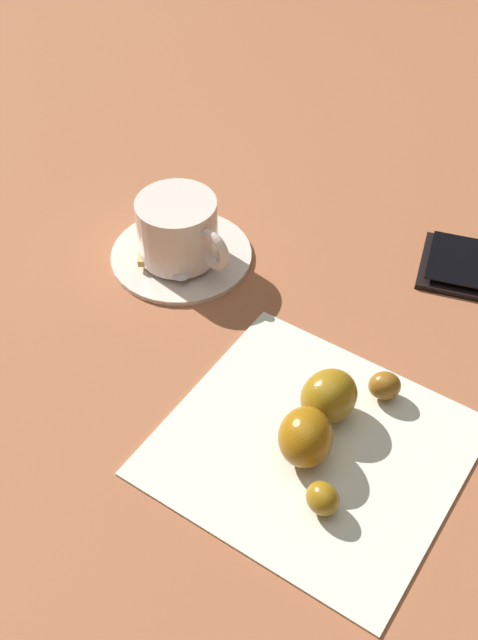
{
  "coord_description": "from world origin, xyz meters",
  "views": [
    {
      "loc": [
        -0.29,
        0.3,
        0.45
      ],
      "look_at": [
        -0.02,
        -0.01,
        0.02
      ],
      "focal_mm": 43.63,
      "sensor_mm": 36.0,
      "label": 1
    }
  ],
  "objects_px": {
    "napkin": "(312,447)",
    "croissant": "(324,418)",
    "saucer": "(181,253)",
    "espresso_cup": "(179,229)",
    "sugar_packet": "(151,241)",
    "teaspoon": "(177,250)"
  },
  "relations": [
    {
      "from": "napkin",
      "to": "croissant",
      "type": "distance_m",
      "value": 0.02
    },
    {
      "from": "saucer",
      "to": "napkin",
      "type": "distance_m",
      "value": 0.23
    },
    {
      "from": "espresso_cup",
      "to": "sugar_packet",
      "type": "xyz_separation_m",
      "value": [
        0.03,
        0.01,
        -0.02
      ]
    },
    {
      "from": "saucer",
      "to": "napkin",
      "type": "height_order",
      "value": "saucer"
    },
    {
      "from": "croissant",
      "to": "teaspoon",
      "type": "bearing_deg",
      "value": -18.28
    },
    {
      "from": "saucer",
      "to": "espresso_cup",
      "type": "xyz_separation_m",
      "value": [
        -0.0,
        0.01,
        0.03
      ]
    },
    {
      "from": "espresso_cup",
      "to": "croissant",
      "type": "relative_size",
      "value": 0.7
    },
    {
      "from": "napkin",
      "to": "croissant",
      "type": "height_order",
      "value": "croissant"
    },
    {
      "from": "croissant",
      "to": "saucer",
      "type": "bearing_deg",
      "value": -19.63
    },
    {
      "from": "napkin",
      "to": "sugar_packet",
      "type": "bearing_deg",
      "value": -17.78
    },
    {
      "from": "teaspoon",
      "to": "croissant",
      "type": "xyz_separation_m",
      "value": [
        -0.21,
        0.07,
        0.01
      ]
    },
    {
      "from": "napkin",
      "to": "espresso_cup",
      "type": "bearing_deg",
      "value": -21.78
    },
    {
      "from": "sugar_packet",
      "to": "napkin",
      "type": "relative_size",
      "value": 0.31
    },
    {
      "from": "espresso_cup",
      "to": "napkin",
      "type": "bearing_deg",
      "value": 158.22
    },
    {
      "from": "saucer",
      "to": "espresso_cup",
      "type": "bearing_deg",
      "value": 130.33
    },
    {
      "from": "espresso_cup",
      "to": "napkin",
      "type": "relative_size",
      "value": 0.47
    },
    {
      "from": "saucer",
      "to": "napkin",
      "type": "xyz_separation_m",
      "value": [
        -0.21,
        0.09,
        -0.0
      ]
    },
    {
      "from": "saucer",
      "to": "croissant",
      "type": "bearing_deg",
      "value": 160.37
    },
    {
      "from": "sugar_packet",
      "to": "napkin",
      "type": "height_order",
      "value": "sugar_packet"
    },
    {
      "from": "saucer",
      "to": "croissant",
      "type": "xyz_separation_m",
      "value": [
        -0.21,
        0.07,
        0.02
      ]
    },
    {
      "from": "sugar_packet",
      "to": "saucer",
      "type": "bearing_deg",
      "value": 76.1
    },
    {
      "from": "teaspoon",
      "to": "sugar_packet",
      "type": "relative_size",
      "value": 1.68
    }
  ]
}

